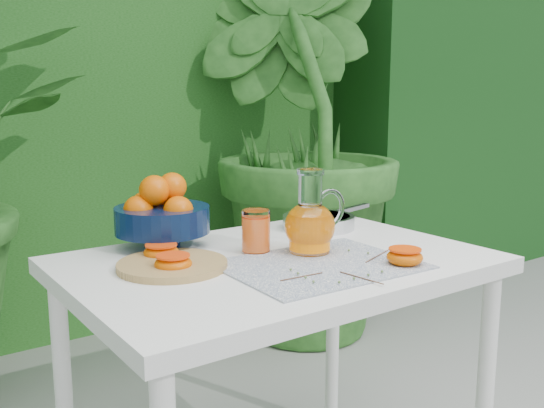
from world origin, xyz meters
TOP-DOWN VIEW (x-y plane):
  - hedge_backdrop at (0.06, 2.06)m, footprint 8.00×1.65m
  - potted_plant_right at (0.96, 1.16)m, footprint 2.26×2.26m
  - white_table at (0.05, 0.02)m, footprint 1.00×0.70m
  - placemat at (0.09, -0.10)m, footprint 0.45×0.35m
  - cutting_board at (-0.20, 0.08)m, footprint 0.26×0.26m
  - fruit_bowl at (-0.13, 0.27)m, footprint 0.31×0.31m
  - juice_pitcher at (0.14, -0.00)m, footprint 0.18×0.13m
  - juice_tumbler at (0.04, 0.08)m, footprint 0.09×0.09m
  - saute_pan at (0.35, 0.21)m, footprint 0.39×0.26m
  - orange_halves at (-0.05, -0.00)m, footprint 0.58×0.48m
  - thyme_sprigs at (0.12, -0.18)m, footprint 0.38×0.25m

SIDE VIEW (x-z plane):
  - white_table at x=0.05m, z-range 0.29..1.04m
  - placemat at x=0.09m, z-range 0.75..0.75m
  - thyme_sprigs at x=0.12m, z-range 0.75..0.76m
  - cutting_board at x=-0.20m, z-range 0.75..0.77m
  - orange_halves at x=-0.05m, z-range 0.75..0.79m
  - saute_pan at x=0.35m, z-range 0.75..0.79m
  - juice_tumbler at x=0.04m, z-range 0.75..0.86m
  - juice_pitcher at x=0.14m, z-range 0.72..0.93m
  - fruit_bowl at x=-0.13m, z-range 0.74..0.94m
  - potted_plant_right at x=0.96m, z-range 0.00..1.93m
  - hedge_backdrop at x=0.06m, z-range -0.06..2.44m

